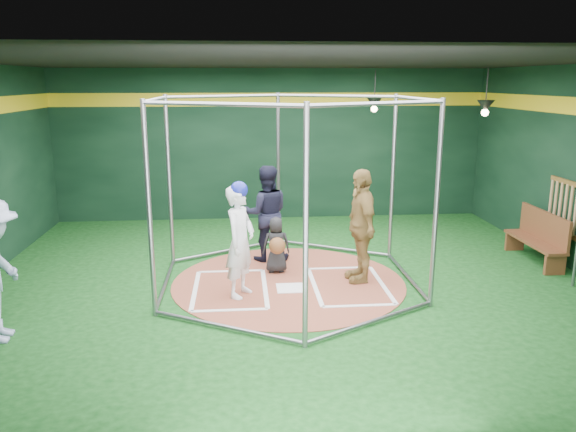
{
  "coord_description": "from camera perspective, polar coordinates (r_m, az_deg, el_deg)",
  "views": [
    {
      "loc": [
        -0.77,
        -8.65,
        3.23
      ],
      "look_at": [
        0.0,
        0.1,
        1.1
      ],
      "focal_mm": 35.0,
      "sensor_mm": 36.0,
      "label": 1
    }
  ],
  "objects": [
    {
      "name": "home_plate",
      "position": [
        8.98,
        0.22,
        -7.33
      ],
      "size": [
        0.43,
        0.43,
        0.01
      ],
      "primitive_type": "cube",
      "color": "white",
      "rests_on": "clay_disc"
    },
    {
      "name": "room_shell",
      "position": [
        8.82,
        0.05,
        3.99
      ],
      "size": [
        10.1,
        9.1,
        3.53
      ],
      "color": "#0C3710",
      "rests_on": "ground"
    },
    {
      "name": "clay_disc",
      "position": [
        9.26,
        0.05,
        -6.74
      ],
      "size": [
        3.8,
        3.8,
        0.01
      ],
      "primitive_type": "cylinder",
      "color": "brown",
      "rests_on": "ground"
    },
    {
      "name": "batting_cage",
      "position": [
        8.86,
        0.06,
        2.36
      ],
      "size": [
        4.05,
        4.67,
        3.0
      ],
      "color": "gray",
      "rests_on": "ground"
    },
    {
      "name": "batter_box_left",
      "position": [
        9.0,
        -5.89,
        -7.37
      ],
      "size": [
        1.17,
        1.77,
        0.01
      ],
      "color": "white",
      "rests_on": "clay_disc"
    },
    {
      "name": "umpire",
      "position": [
        10.17,
        -2.24,
        0.28
      ],
      "size": [
        0.88,
        0.7,
        1.74
      ],
      "primitive_type": "imported",
      "rotation": [
        0.0,
        0.0,
        3.18
      ],
      "color": "black",
      "rests_on": "clay_disc"
    },
    {
      "name": "catcher_figure",
      "position": [
        9.56,
        -1.19,
        -2.95
      ],
      "size": [
        0.48,
        0.55,
        0.96
      ],
      "color": "black",
      "rests_on": "clay_disc"
    },
    {
      "name": "dugout_bench",
      "position": [
        11.14,
        24.13,
        -1.88
      ],
      "size": [
        0.38,
        1.61,
        0.94
      ],
      "color": "brown",
      "rests_on": "ground"
    },
    {
      "name": "bat_rack",
      "position": [
        10.91,
        26.57,
        0.65
      ],
      "size": [
        0.07,
        1.25,
        0.98
      ],
      "color": "brown",
      "rests_on": "room_shell"
    },
    {
      "name": "pendant_lamp_near",
      "position": [
        12.62,
        8.77,
        11.25
      ],
      "size": [
        0.34,
        0.34,
        0.9
      ],
      "color": "black",
      "rests_on": "room_shell"
    },
    {
      "name": "pendant_lamp_far",
      "position": [
        11.68,
        19.42,
        10.47
      ],
      "size": [
        0.34,
        0.34,
        0.9
      ],
      "color": "black",
      "rests_on": "room_shell"
    },
    {
      "name": "batter_box_right",
      "position": [
        9.16,
        6.17,
        -6.99
      ],
      "size": [
        1.17,
        1.77,
        0.01
      ],
      "color": "white",
      "rests_on": "clay_disc"
    },
    {
      "name": "batter_figure",
      "position": [
        8.47,
        -4.9,
        -2.42
      ],
      "size": [
        0.64,
        0.74,
        1.78
      ],
      "color": "white",
      "rests_on": "clay_disc"
    },
    {
      "name": "visitor_leopard",
      "position": [
        9.16,
        7.41,
        -0.96
      ],
      "size": [
        0.53,
        1.12,
        1.86
      ],
      "primitive_type": "imported",
      "rotation": [
        0.0,
        0.0,
        -1.5
      ],
      "color": "tan",
      "rests_on": "clay_disc"
    }
  ]
}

